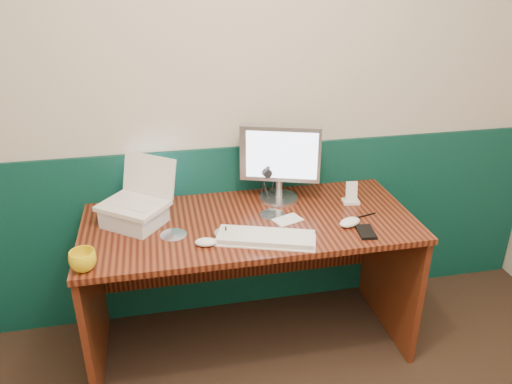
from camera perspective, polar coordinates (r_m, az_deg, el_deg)
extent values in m
cube|color=beige|center=(2.58, -1.05, 10.57)|extent=(3.50, 0.04, 2.50)
cube|color=#072F26|center=(2.85, -0.89, -4.24)|extent=(3.48, 0.02, 1.00)
cube|color=#340E09|center=(2.61, -0.68, -10.52)|extent=(1.60, 0.70, 0.75)
cube|color=silver|center=(2.43, -13.73, -2.68)|extent=(0.33, 0.32, 0.09)
cube|color=white|center=(2.24, 1.14, -5.32)|extent=(0.46, 0.28, 0.03)
ellipsoid|color=white|center=(2.40, 10.67, -3.40)|extent=(0.13, 0.11, 0.04)
ellipsoid|color=white|center=(2.21, -5.70, -5.71)|extent=(0.11, 0.08, 0.03)
imported|color=yellow|center=(2.15, -19.17, -7.40)|extent=(0.14, 0.14, 0.09)
cylinder|color=silver|center=(2.28, -3.45, -4.84)|extent=(0.11, 0.11, 0.02)
cylinder|color=#B5BAC6|center=(2.32, -9.41, -4.83)|extent=(0.12, 0.12, 0.00)
cylinder|color=silver|center=(2.47, 1.89, -2.58)|extent=(0.13, 0.13, 0.00)
cylinder|color=black|center=(2.50, 12.22, -2.68)|extent=(0.14, 0.04, 0.01)
cube|color=white|center=(2.42, 3.65, -3.19)|extent=(0.16, 0.13, 0.00)
cube|color=white|center=(2.63, 10.75, -1.06)|extent=(0.09, 0.07, 0.02)
cube|color=white|center=(2.61, 10.86, 0.10)|extent=(0.06, 0.04, 0.10)
cube|color=black|center=(2.36, 12.45, -4.48)|extent=(0.09, 0.13, 0.01)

